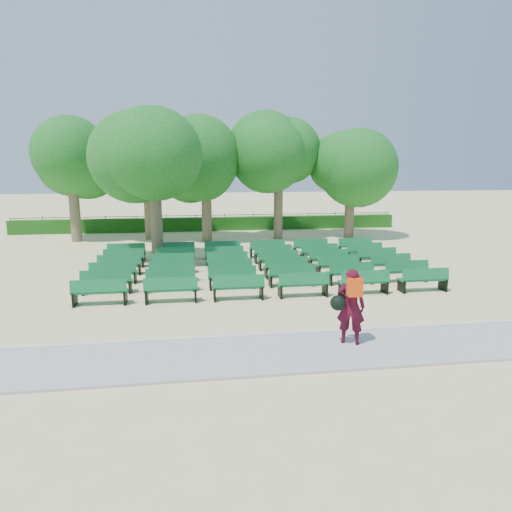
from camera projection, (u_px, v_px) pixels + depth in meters
The scene contains 9 objects.
ground at pixel (229, 279), 17.75m from camera, with size 120.00×120.00×0.00m, color beige.
paving at pixel (257, 355), 10.57m from camera, with size 30.00×2.20×0.06m, color #A7A6A2.
curb at pixel (251, 336), 11.68m from camera, with size 30.00×0.12×0.10m, color silver.
hedge at pixel (211, 224), 31.25m from camera, with size 26.00×0.70×0.90m, color #195114.
fence at pixel (211, 230), 31.73m from camera, with size 26.00×0.10×1.02m, color black, non-canonical shape.
tree_line at pixel (214, 239), 27.46m from camera, with size 21.80×6.80×7.04m, color #1C6920, non-canonical shape.
bench_array at pixel (255, 272), 18.64m from camera, with size 1.73×0.61×1.08m.
tree_among at pixel (154, 158), 19.62m from camera, with size 4.92×4.92×6.94m.
person at pixel (350, 305), 11.01m from camera, with size 0.94×0.69×1.87m.
Camera 1 is at (-1.49, -17.21, 4.33)m, focal length 32.00 mm.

